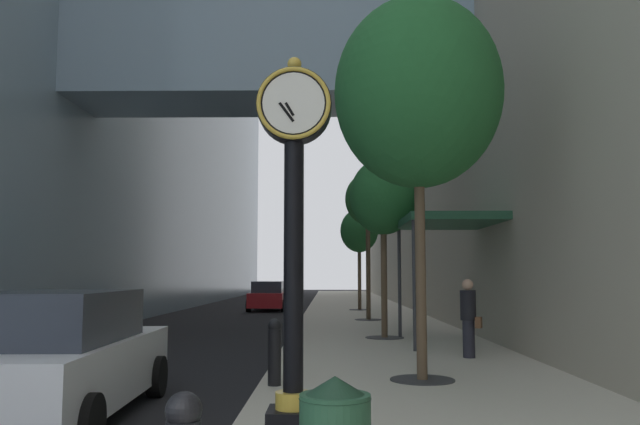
% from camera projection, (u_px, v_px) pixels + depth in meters
% --- Properties ---
extents(ground_plane, '(110.00, 110.00, 0.00)m').
position_uv_depth(ground_plane, '(303.00, 318.00, 28.50)').
color(ground_plane, black).
rests_on(ground_plane, ground).
extents(sidewalk_right, '(5.52, 80.00, 0.14)m').
position_uv_depth(sidewalk_right, '(361.00, 312.00, 31.45)').
color(sidewalk_right, beige).
rests_on(sidewalk_right, ground).
extents(building_block_left, '(21.79, 80.00, 26.85)m').
position_uv_depth(building_block_left, '(88.00, 54.00, 32.88)').
color(building_block_left, '#849EB2').
rests_on(building_block_left, ground).
extents(street_clock, '(0.84, 0.55, 4.24)m').
position_uv_depth(street_clock, '(294.00, 226.00, 6.97)').
color(street_clock, black).
rests_on(street_clock, sidewalk_right).
extents(bollard_third, '(0.23, 0.23, 1.07)m').
position_uv_depth(bollard_third, '(275.00, 350.00, 10.28)').
color(bollard_third, black).
rests_on(bollard_third, sidewalk_right).
extents(street_tree_near, '(2.97, 2.97, 6.72)m').
position_uv_depth(street_tree_near, '(418.00, 94.00, 11.22)').
color(street_tree_near, '#333335').
rests_on(street_tree_near, sidewalk_right).
extents(street_tree_mid_near, '(1.94, 1.94, 5.18)m').
position_uv_depth(street_tree_mid_near, '(383.00, 198.00, 18.37)').
color(street_tree_mid_near, '#333335').
rests_on(street_tree_mid_near, sidewalk_right).
extents(street_tree_mid_far, '(1.84, 1.84, 5.92)m').
position_uv_depth(street_tree_mid_far, '(368.00, 201.00, 25.70)').
color(street_tree_mid_far, '#333335').
rests_on(street_tree_mid_far, sidewalk_right).
extents(street_tree_far, '(1.97, 1.97, 5.22)m').
position_uv_depth(street_tree_far, '(359.00, 231.00, 32.87)').
color(street_tree_far, '#333335').
rests_on(street_tree_far, sidewalk_right).
extents(pedestrian_walking, '(0.52, 0.45, 1.69)m').
position_uv_depth(pedestrian_walking, '(469.00, 316.00, 13.74)').
color(pedestrian_walking, '#23232D').
rests_on(pedestrian_walking, sidewalk_right).
extents(storefront_awning, '(2.40, 3.60, 3.30)m').
position_uv_depth(storefront_awning, '(446.00, 224.00, 16.74)').
color(storefront_awning, '#235138').
rests_on(storefront_awning, sidewalk_right).
extents(car_red_near, '(2.16, 4.35, 1.59)m').
position_uv_depth(car_red_near, '(269.00, 296.00, 34.37)').
color(car_red_near, '#AD191E').
rests_on(car_red_near, ground).
extents(car_white_mid, '(2.18, 4.72, 1.71)m').
position_uv_depth(car_white_mid, '(59.00, 358.00, 8.41)').
color(car_white_mid, silver).
rests_on(car_white_mid, ground).
extents(car_blue_far, '(2.13, 4.17, 1.61)m').
position_uv_depth(car_blue_far, '(54.00, 328.00, 13.54)').
color(car_blue_far, navy).
rests_on(car_blue_far, ground).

